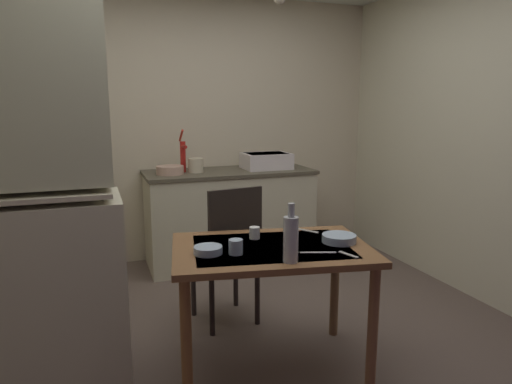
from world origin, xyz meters
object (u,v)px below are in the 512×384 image
(dining_table, at_px, (271,263))
(mug_dark, at_px, (291,230))
(mixing_bowl_counter, at_px, (170,170))
(serving_bowl_wide, at_px, (208,250))
(hand_pump, at_px, (183,154))
(sink_basin, at_px, (266,161))
(glass_bottle, at_px, (291,238))
(chair_far_side, at_px, (229,254))
(hutch_cabinet, at_px, (26,213))

(dining_table, bearing_deg, mug_dark, 39.12)
(mixing_bowl_counter, height_order, mug_dark, mixing_bowl_counter)
(serving_bowl_wide, bearing_deg, hand_pump, 82.76)
(hand_pump, bearing_deg, mixing_bowl_counter, -145.56)
(sink_basin, xyz_separation_m, hand_pump, (-0.79, 0.05, 0.09))
(dining_table, bearing_deg, sink_basin, 69.92)
(sink_basin, xyz_separation_m, glass_bottle, (-0.67, -2.10, -0.12))
(chair_far_side, bearing_deg, dining_table, -82.56)
(mixing_bowl_counter, relative_size, chair_far_side, 0.25)
(chair_far_side, xyz_separation_m, glass_bottle, (0.07, -0.86, 0.35))
(hand_pump, bearing_deg, mug_dark, -79.90)
(dining_table, bearing_deg, chair_far_side, 97.44)
(serving_bowl_wide, relative_size, glass_bottle, 0.51)
(sink_basin, distance_m, serving_bowl_wide, 2.12)
(serving_bowl_wide, bearing_deg, chair_far_side, 64.28)
(hand_pump, relative_size, mixing_bowl_counter, 1.61)
(dining_table, relative_size, glass_bottle, 3.99)
(hand_pump, bearing_deg, glass_bottle, -86.77)
(mixing_bowl_counter, distance_m, mug_dark, 1.70)
(sink_basin, distance_m, mug_dark, 1.76)
(chair_far_side, bearing_deg, hand_pump, 92.16)
(mixing_bowl_counter, xyz_separation_m, dining_table, (0.26, -1.78, -0.30))
(mixing_bowl_counter, height_order, chair_far_side, chair_far_side)
(hand_pump, xyz_separation_m, mixing_bowl_counter, (-0.14, -0.10, -0.13))
(sink_basin, relative_size, serving_bowl_wide, 2.87)
(hutch_cabinet, relative_size, mixing_bowl_counter, 8.46)
(hutch_cabinet, distance_m, serving_bowl_wide, 0.96)
(dining_table, xyz_separation_m, glass_bottle, (-0.00, -0.27, 0.23))
(chair_far_side, xyz_separation_m, serving_bowl_wide, (-0.29, -0.60, 0.24))
(sink_basin, bearing_deg, glass_bottle, -107.75)
(chair_far_side, distance_m, glass_bottle, 0.93)
(hutch_cabinet, xyz_separation_m, dining_table, (1.25, -0.29, -0.33))
(hand_pump, height_order, glass_bottle, hand_pump)
(mixing_bowl_counter, xyz_separation_m, serving_bowl_wide, (-0.10, -1.78, -0.18))
(hutch_cabinet, relative_size, dining_table, 1.70)
(mug_dark, xyz_separation_m, glass_bottle, (-0.19, -0.42, 0.09))
(sink_basin, distance_m, chair_far_side, 1.52)
(chair_far_side, bearing_deg, serving_bowl_wide, -115.72)
(hutch_cabinet, relative_size, serving_bowl_wide, 13.36)
(hutch_cabinet, height_order, serving_bowl_wide, hutch_cabinet)
(hand_pump, distance_m, dining_table, 1.93)
(hutch_cabinet, distance_m, mixing_bowl_counter, 1.78)
(mug_dark, bearing_deg, serving_bowl_wide, -164.32)
(hutch_cabinet, distance_m, dining_table, 1.33)
(hand_pump, height_order, mixing_bowl_counter, hand_pump)
(hand_pump, xyz_separation_m, dining_table, (0.13, -1.87, -0.43))
(sink_basin, relative_size, glass_bottle, 1.45)
(glass_bottle, bearing_deg, chair_far_side, 94.83)
(serving_bowl_wide, bearing_deg, hutch_cabinet, 161.36)
(dining_table, xyz_separation_m, mug_dark, (0.18, 0.15, 0.14))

